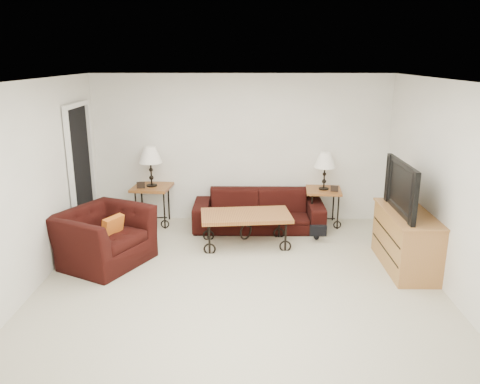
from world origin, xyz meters
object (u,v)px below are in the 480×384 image
side_table_right (323,207)px  armchair (103,237)px  tv_stand (406,240)px  television (410,188)px  lamp_left (151,167)px  lamp_right (325,171)px  coffee_table (246,229)px  side_table_left (153,205)px  sofa (258,210)px  backpack (317,225)px

side_table_right → armchair: armchair is taller
tv_stand → television: television is taller
lamp_left → lamp_right: (2.88, 0.00, -0.07)m
coffee_table → television: bearing=-19.6°
side_table_left → coffee_table: 1.83m
side_table_left → side_table_right: (2.88, 0.00, -0.02)m
side_table_left → television: (3.71, -1.69, 0.79)m
tv_stand → side_table_left: bearing=155.7°
side_table_left → lamp_right: size_ratio=1.07×
sofa → side_table_right: bearing=9.4°
armchair → side_table_right: bearing=-36.3°
lamp_left → backpack: bearing=-14.9°
armchair → television: size_ratio=0.99×
armchair → lamp_right: bearing=-36.3°
coffee_table → television: (2.13, -0.76, 0.87)m
side_table_right → armchair: 3.63m
side_table_left → lamp_left: lamp_left is taller
backpack → television: bearing=-53.4°
side_table_right → coffee_table: (-1.30, -0.93, -0.06)m
backpack → side_table_right: bearing=64.7°
side_table_right → side_table_left: bearing=180.0°
side_table_right → backpack: size_ratio=1.24×
tv_stand → lamp_left: bearing=155.7°
backpack → lamp_right: bearing=64.7°
side_table_right → television: 2.05m
television → backpack: (-1.03, 0.97, -0.87)m
sofa → television: television is taller
coffee_table → tv_stand: (2.15, -0.76, 0.14)m
lamp_left → tv_stand: lamp_left is taller
armchair → television: bearing=-63.7°
side_table_left → coffee_table: side_table_left is taller
tv_stand → sofa: bearing=142.2°
side_table_right → tv_stand: tv_stand is taller
side_table_right → coffee_table: side_table_right is taller
sofa → lamp_left: (-1.79, 0.18, 0.69)m
lamp_right → television: (0.83, -1.69, 0.18)m
coffee_table → backpack: size_ratio=2.63×
lamp_right → coffee_table: (-1.30, -0.93, -0.69)m
coffee_table → backpack: backpack is taller
side_table_right → lamp_right: 0.62m
lamp_right → armchair: bearing=-153.9°
side_table_right → armchair: (-3.26, -1.59, 0.06)m
backpack → tv_stand: bearing=-52.8°
sofa → lamp_left: lamp_left is taller
side_table_left → armchair: size_ratio=0.58×
side_table_left → tv_stand: size_ratio=0.51×
lamp_left → television: size_ratio=0.57×
side_table_left → coffee_table: (1.58, -0.93, -0.09)m
lamp_left → armchair: 1.75m
tv_stand → backpack: bearing=137.0°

